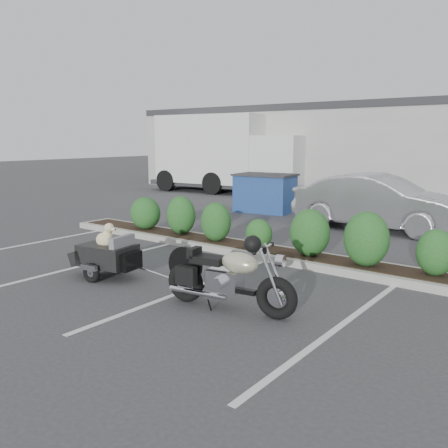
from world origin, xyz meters
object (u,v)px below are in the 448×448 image
Objects in this scene: sedan at (379,202)px; delivery_truck at (231,155)px; motorcycle at (228,278)px; dumpster at (265,193)px; pet_trailer at (107,254)px.

sedan is 10.20m from delivery_truck.
delivery_truck is at bearing 117.84° from motorcycle.
dumpster reaches higher than motorcycle.
sedan is (2.31, 7.58, 0.34)m from pet_trailer.
dumpster is 0.27× the size of delivery_truck.
sedan is 4.38m from dumpster.
pet_trailer is at bearing -83.96° from dumpster.
motorcycle is at bearing -9.13° from pet_trailer.
pet_trailer is 0.81× the size of dumpster.
pet_trailer is at bearing 164.89° from sedan.
pet_trailer is 7.93m from sedan.
sedan is 2.17× the size of dumpster.
pet_trailer is 14.21m from delivery_truck.
sedan reaches higher than dumpster.
sedan is (-0.48, 7.59, 0.28)m from motorcycle.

